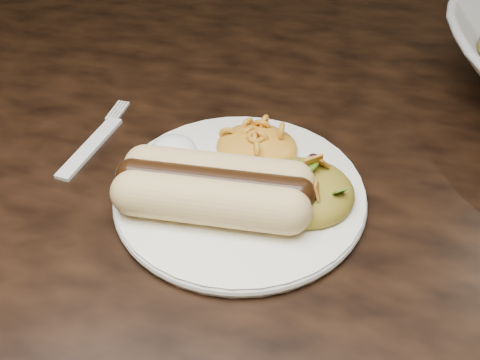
# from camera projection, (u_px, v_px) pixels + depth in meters

# --- Properties ---
(table) EXTENTS (1.60, 0.90, 0.75)m
(table) POSITION_uv_depth(u_px,v_px,m) (243.00, 155.00, 0.69)
(table) COLOR black
(table) RESTS_ON floor
(plate) EXTENTS (0.26, 0.26, 0.01)m
(plate) POSITION_uv_depth(u_px,v_px,m) (240.00, 193.00, 0.49)
(plate) COLOR white
(plate) RESTS_ON table
(hotdog) EXTENTS (0.14, 0.08, 0.04)m
(hotdog) POSITION_uv_depth(u_px,v_px,m) (214.00, 187.00, 0.46)
(hotdog) COLOR #FFDC7C
(hotdog) RESTS_ON plate
(mac_and_cheese) EXTENTS (0.09, 0.08, 0.03)m
(mac_and_cheese) POSITION_uv_depth(u_px,v_px,m) (257.00, 138.00, 0.52)
(mac_and_cheese) COLOR orange
(mac_and_cheese) RESTS_ON plate
(sour_cream) EXTENTS (0.05, 0.05, 0.03)m
(sour_cream) POSITION_uv_depth(u_px,v_px,m) (173.00, 148.00, 0.51)
(sour_cream) COLOR white
(sour_cream) RESTS_ON plate
(taco_salad) EXTENTS (0.09, 0.08, 0.04)m
(taco_salad) POSITION_uv_depth(u_px,v_px,m) (304.00, 184.00, 0.47)
(taco_salad) COLOR gold
(taco_salad) RESTS_ON plate
(fork) EXTENTS (0.04, 0.16, 0.00)m
(fork) POSITION_uv_depth(u_px,v_px,m) (90.00, 147.00, 0.55)
(fork) COLOR white
(fork) RESTS_ON table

